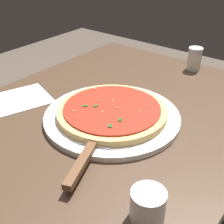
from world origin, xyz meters
TOP-DOWN VIEW (x-y plane):
  - restaurant_table at (0.00, 0.00)m, footprint 0.84×0.69m
  - serving_plate at (-0.05, -0.02)m, footprint 0.33×0.33m
  - pizza at (-0.05, -0.02)m, footprint 0.27×0.27m
  - pizza_server at (-0.20, -0.08)m, footprint 0.22×0.12m
  - cup_small_sauce at (-0.25, -0.25)m, footprint 0.06×0.06m
  - napkin_folded_right at (-0.12, 0.24)m, footprint 0.19×0.18m
  - parmesan_shaker at (0.36, -0.04)m, footprint 0.05×0.05m

SIDE VIEW (x-z plane):
  - restaurant_table at x=0.00m, z-range 0.20..0.96m
  - napkin_folded_right at x=-0.12m, z-range 0.76..0.76m
  - serving_plate at x=-0.05m, z-range 0.76..0.77m
  - pizza_server at x=-0.20m, z-range 0.77..0.78m
  - pizza at x=-0.05m, z-range 0.77..0.79m
  - cup_small_sauce at x=-0.25m, z-range 0.76..0.81m
  - parmesan_shaker at x=0.36m, z-range 0.76..0.83m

